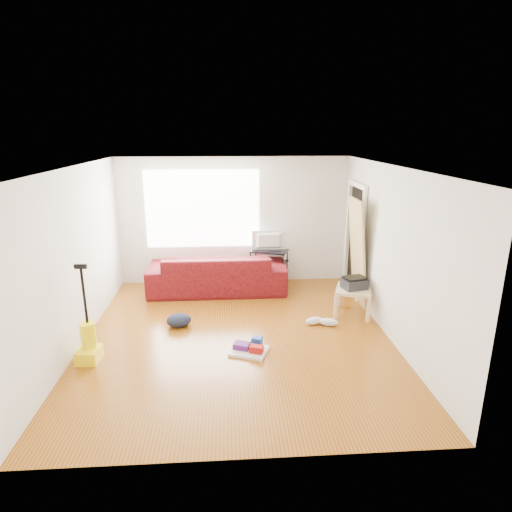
{
  "coord_description": "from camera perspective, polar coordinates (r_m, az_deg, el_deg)",
  "views": [
    {
      "loc": [
        -0.12,
        -5.82,
        2.97
      ],
      "look_at": [
        0.32,
        0.6,
        1.08
      ],
      "focal_mm": 30.0,
      "sensor_mm": 36.0,
      "label": 1
    }
  ],
  "objects": [
    {
      "name": "backpack",
      "position": [
        6.94,
        -10.2,
        -9.21
      ],
      "size": [
        0.43,
        0.37,
        0.21
      ],
      "primitive_type": "ellipsoid",
      "rotation": [
        0.0,
        0.0,
        0.17
      ],
      "color": "black",
      "rests_on": "ground"
    },
    {
      "name": "door_panel",
      "position": [
        7.94,
        12.94,
        -6.03
      ],
      "size": [
        0.23,
        0.75,
        1.87
      ],
      "primitive_type": "cube",
      "rotation": [
        0.0,
        -0.1,
        0.0
      ],
      "color": "tan",
      "rests_on": "ground"
    },
    {
      "name": "tv",
      "position": [
        8.33,
        1.76,
        2.05
      ],
      "size": [
        0.66,
        0.09,
        0.38
      ],
      "primitive_type": "imported",
      "rotation": [
        0.0,
        0.0,
        3.14
      ],
      "color": "black",
      "rests_on": "tv_stand"
    },
    {
      "name": "sneakers",
      "position": [
        6.94,
        8.7,
        -8.62
      ],
      "size": [
        0.54,
        0.28,
        0.12
      ],
      "rotation": [
        0.0,
        0.0,
        -0.14
      ],
      "color": "silver",
      "rests_on": "ground"
    },
    {
      "name": "toilet_paper",
      "position": [
        8.12,
        0.74,
        -3.58
      ],
      "size": [
        0.11,
        0.11,
        0.1
      ],
      "primitive_type": "cylinder",
      "color": "white",
      "rests_on": "bucket"
    },
    {
      "name": "room",
      "position": [
        6.21,
        -1.99,
        0.33
      ],
      "size": [
        4.51,
        5.01,
        2.51
      ],
      "color": "#6A3D0A",
      "rests_on": "ground"
    },
    {
      "name": "cleaning_tray",
      "position": [
        6.09,
        -0.82,
        -12.2
      ],
      "size": [
        0.6,
        0.54,
        0.18
      ],
      "rotation": [
        0.0,
        0.0,
        -0.35
      ],
      "color": "white",
      "rests_on": "ground"
    },
    {
      "name": "printer",
      "position": [
        7.24,
        12.98,
        -3.51
      ],
      "size": [
        0.44,
        0.37,
        0.2
      ],
      "rotation": [
        0.0,
        0.0,
        0.26
      ],
      "color": "black",
      "rests_on": "side_table"
    },
    {
      "name": "vacuum",
      "position": [
        6.22,
        -21.44,
        -10.79
      ],
      "size": [
        0.3,
        0.34,
        1.34
      ],
      "rotation": [
        0.0,
        0.0,
        -0.08
      ],
      "color": "#FFE809",
      "rests_on": "ground"
    },
    {
      "name": "sofa",
      "position": [
        8.32,
        -5.11,
        -4.61
      ],
      "size": [
        2.58,
        1.01,
        0.75
      ],
      "primitive_type": "imported",
      "rotation": [
        0.0,
        0.0,
        3.14
      ],
      "color": "#30020A",
      "rests_on": "ground"
    },
    {
      "name": "side_table",
      "position": [
        7.3,
        12.9,
        -4.77
      ],
      "size": [
        0.73,
        0.73,
        0.46
      ],
      "rotation": [
        0.0,
        0.0,
        -0.35
      ],
      "color": "beige",
      "rests_on": "ground"
    },
    {
      "name": "bucket",
      "position": [
        8.17,
        0.59,
        -4.94
      ],
      "size": [
        0.37,
        0.37,
        0.29
      ],
      "primitive_type": "cylinder",
      "rotation": [
        0.0,
        0.0,
        0.33
      ],
      "color": "#082C97",
      "rests_on": "ground"
    },
    {
      "name": "tv_stand",
      "position": [
        8.48,
        1.73,
        -1.49
      ],
      "size": [
        0.81,
        0.64,
        0.72
      ],
      "rotation": [
        0.0,
        0.0,
        -0.37
      ],
      "color": "black",
      "rests_on": "ground"
    }
  ]
}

